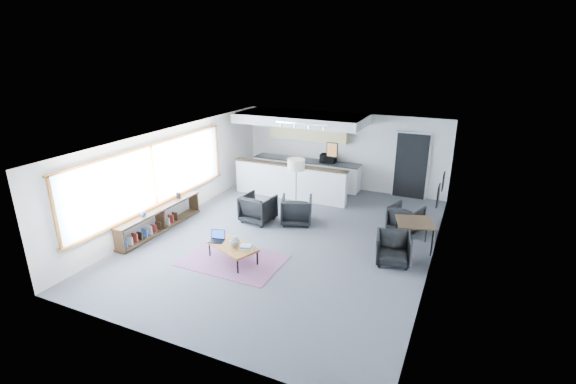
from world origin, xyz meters
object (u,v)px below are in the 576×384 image
at_px(laptop, 217,237).
at_px(ceramic_pot, 234,242).
at_px(coffee_table, 233,247).
at_px(book_stack, 246,247).
at_px(dining_chair_near, 393,250).
at_px(armchair_right, 297,209).
at_px(floor_lamp, 296,167).
at_px(microwave, 328,157).
at_px(dining_chair_far, 406,219).
at_px(dining_table, 415,224).
at_px(armchair_left, 258,207).

height_order(laptop, ceramic_pot, laptop).
bearing_deg(coffee_table, ceramic_pot, 6.06).
distance_m(ceramic_pot, book_stack, 0.31).
bearing_deg(dining_chair_near, armchair_right, 144.85).
height_order(floor_lamp, dining_chair_near, floor_lamp).
distance_m(coffee_table, ceramic_pot, 0.16).
height_order(floor_lamp, microwave, floor_lamp).
bearing_deg(floor_lamp, ceramic_pot, -93.32).
bearing_deg(book_stack, ceramic_pot, -176.48).
relative_size(armchair_right, microwave, 1.62).
bearing_deg(armchair_right, dining_chair_near, 138.22).
distance_m(coffee_table, laptop, 0.48).
bearing_deg(laptop, dining_chair_near, 5.77).
distance_m(coffee_table, dining_chair_far, 4.71).
bearing_deg(dining_table, dining_chair_far, 109.66).
relative_size(laptop, dining_table, 0.38).
distance_m(laptop, book_stack, 0.83).
height_order(armchair_right, dining_chair_near, armchair_right).
distance_m(armchair_left, armchair_right, 1.08).
xyz_separation_m(laptop, book_stack, (0.82, -0.09, -0.03)).
distance_m(book_stack, microwave, 5.83).
bearing_deg(dining_chair_near, dining_chair_far, 78.38).
relative_size(book_stack, dining_chair_far, 0.51).
distance_m(armchair_right, floor_lamp, 1.19).
relative_size(coffee_table, armchair_left, 1.57).
xyz_separation_m(armchair_right, dining_chair_far, (2.85, 0.75, -0.09)).
height_order(laptop, book_stack, laptop).
height_order(dining_table, dining_chair_far, dining_table).
xyz_separation_m(dining_chair_far, microwave, (-3.06, 2.44, 0.78)).
bearing_deg(floor_lamp, microwave, 89.70).
height_order(dining_chair_near, microwave, microwave).
bearing_deg(floor_lamp, dining_chair_far, 5.01).
bearing_deg(book_stack, dining_table, 35.77).
bearing_deg(microwave, book_stack, -91.34).
height_order(coffee_table, dining_chair_far, dining_chair_far).
bearing_deg(dining_table, coffee_table, -146.99).
bearing_deg(dining_chair_far, armchair_left, 33.97).
bearing_deg(armchair_right, dining_chair_far, 175.06).
relative_size(dining_chair_far, microwave, 1.27).
relative_size(ceramic_pot, floor_lamp, 0.14).
relative_size(dining_chair_near, dining_chair_far, 1.00).
bearing_deg(laptop, armchair_right, 56.13).
relative_size(book_stack, armchair_left, 0.39).
bearing_deg(ceramic_pot, microwave, 88.09).
bearing_deg(book_stack, microwave, 91.02).
relative_size(dining_table, microwave, 2.00).
bearing_deg(coffee_table, dining_chair_near, 45.42).
bearing_deg(microwave, floor_lamp, -92.66).
height_order(ceramic_pot, armchair_right, armchair_right).
distance_m(armchair_left, dining_table, 4.23).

